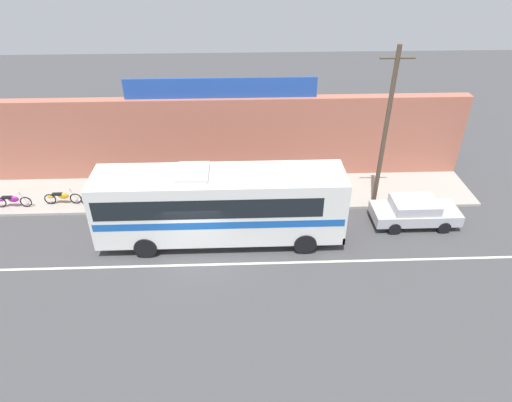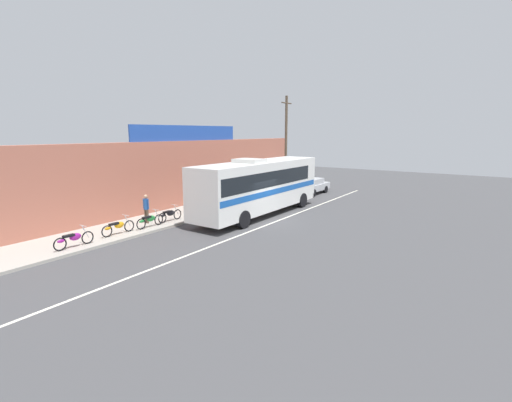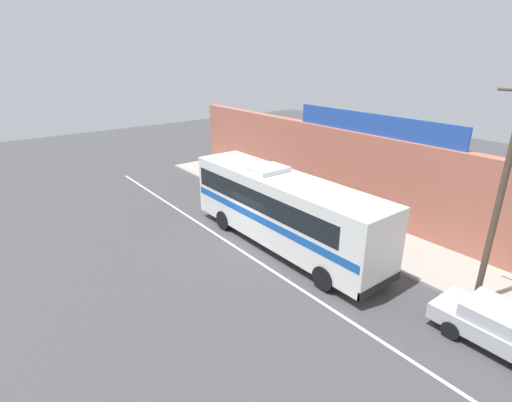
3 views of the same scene
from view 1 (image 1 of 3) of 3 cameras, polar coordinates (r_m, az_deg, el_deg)
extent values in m
plane|color=#444447|center=(21.18, -7.62, -6.61)|extent=(70.00, 70.00, 0.00)
cube|color=#A8A399|center=(25.36, -6.77, 0.99)|extent=(30.00, 3.60, 0.14)
cube|color=#B26651|center=(26.15, -6.81, 7.83)|extent=(30.00, 0.70, 4.80)
cube|color=#234CAD|center=(24.98, -4.48, 14.05)|extent=(10.39, 0.12, 1.10)
cube|color=silver|center=(20.57, -7.78, -8.02)|extent=(30.00, 0.14, 0.01)
cube|color=white|center=(20.80, -4.55, -0.40)|extent=(11.35, 2.53, 3.10)
cube|color=black|center=(20.53, -5.88, 0.85)|extent=(9.99, 2.55, 0.96)
cube|color=#1956B2|center=(20.97, -4.52, -1.09)|extent=(11.12, 2.54, 0.36)
cube|color=black|center=(21.06, 10.92, 0.95)|extent=(0.04, 2.27, 1.40)
cube|color=black|center=(22.05, 10.41, -3.07)|extent=(0.12, 2.53, 0.36)
cube|color=silver|center=(20.02, -8.01, 3.53)|extent=(1.40, 1.77, 0.24)
cylinder|color=black|center=(22.75, 5.45, -1.68)|extent=(1.04, 0.32, 1.04)
cylinder|color=black|center=(20.89, 6.21, -5.33)|extent=(1.04, 0.32, 1.04)
cylinder|color=black|center=(22.99, -12.82, -2.04)|extent=(1.04, 0.32, 1.04)
cylinder|color=black|center=(21.15, -13.77, -5.67)|extent=(1.04, 0.32, 1.04)
cube|color=#B7BABF|center=(23.93, 19.43, -1.47)|extent=(4.24, 1.79, 0.56)
cube|color=#B7BABF|center=(23.62, 19.43, -0.44)|extent=(2.21, 1.61, 0.48)
cube|color=black|center=(23.95, 21.25, -0.46)|extent=(0.21, 1.51, 0.34)
cylinder|color=black|center=(25.19, 21.31, -0.87)|extent=(0.62, 0.20, 0.62)
cylinder|color=black|center=(23.93, 22.69, -3.11)|extent=(0.62, 0.20, 0.62)
cylinder|color=black|center=(24.33, 15.97, -1.02)|extent=(0.62, 0.20, 0.62)
cylinder|color=black|center=(23.03, 17.10, -3.36)|extent=(0.62, 0.20, 0.62)
cylinder|color=brown|center=(23.11, 16.03, 8.44)|extent=(0.22, 0.22, 8.30)
cylinder|color=brown|center=(21.96, 17.48, 16.87)|extent=(1.60, 0.10, 0.10)
torus|color=black|center=(25.86, -21.83, 0.29)|extent=(0.62, 0.06, 0.62)
torus|color=black|center=(26.35, -24.58, 0.22)|extent=(0.62, 0.06, 0.62)
cylinder|color=silver|center=(25.74, -22.13, 0.85)|extent=(0.34, 0.04, 0.65)
cylinder|color=silver|center=(25.62, -22.49, 1.45)|extent=(0.03, 0.56, 0.03)
ellipsoid|color=orange|center=(25.98, -23.16, 0.59)|extent=(0.56, 0.22, 0.34)
cube|color=black|center=(26.04, -23.85, 0.80)|extent=(0.52, 0.20, 0.10)
ellipsoid|color=orange|center=(26.26, -24.52, 0.48)|extent=(0.36, 0.14, 0.16)
torus|color=black|center=(25.12, -17.94, 0.14)|extent=(0.62, 0.06, 0.62)
torus|color=black|center=(25.49, -20.63, 0.08)|extent=(0.62, 0.06, 0.62)
cylinder|color=silver|center=(24.99, -18.23, 0.71)|extent=(0.34, 0.04, 0.65)
cylinder|color=silver|center=(24.86, -18.58, 1.33)|extent=(0.03, 0.56, 0.03)
ellipsoid|color=#237F38|center=(25.19, -19.23, 0.46)|extent=(0.56, 0.22, 0.34)
cube|color=black|center=(25.21, -19.90, 0.67)|extent=(0.52, 0.20, 0.10)
ellipsoid|color=#237F38|center=(25.40, -20.56, 0.35)|extent=(0.36, 0.14, 0.16)
torus|color=black|center=(26.66, -27.08, -0.10)|extent=(0.62, 0.06, 0.62)
torus|color=black|center=(27.25, -29.61, -0.15)|extent=(0.62, 0.06, 0.62)
cylinder|color=silver|center=(26.55, -27.40, 0.44)|extent=(0.34, 0.04, 0.65)
cylinder|color=silver|center=(26.44, -27.76, 1.02)|extent=(0.03, 0.56, 0.03)
ellipsoid|color=#991E8C|center=(26.83, -28.33, 0.20)|extent=(0.56, 0.22, 0.34)
cube|color=black|center=(26.91, -28.98, 0.40)|extent=(0.52, 0.20, 0.10)
ellipsoid|color=#991E8C|center=(27.15, -29.57, 0.10)|extent=(0.36, 0.14, 0.16)
torus|color=black|center=(24.84, -14.34, 0.39)|extent=(0.62, 0.06, 0.62)
torus|color=black|center=(25.13, -17.02, 0.33)|extent=(0.62, 0.06, 0.62)
cylinder|color=silver|center=(24.70, -14.61, 0.97)|extent=(0.34, 0.04, 0.65)
cylinder|color=silver|center=(24.56, -14.94, 1.60)|extent=(0.03, 0.56, 0.03)
ellipsoid|color=black|center=(24.87, -15.61, 0.71)|extent=(0.56, 0.22, 0.34)
cube|color=black|center=(24.87, -16.27, 0.93)|extent=(0.52, 0.20, 0.10)
ellipsoid|color=black|center=(25.04, -16.94, 0.60)|extent=(0.36, 0.14, 0.16)
cylinder|color=brown|center=(25.92, -17.72, 1.53)|extent=(0.13, 0.13, 0.83)
cylinder|color=brown|center=(25.77, -17.81, 1.32)|extent=(0.13, 0.13, 0.83)
cylinder|color=#23519E|center=(25.50, -18.04, 2.82)|extent=(0.30, 0.30, 0.62)
sphere|color=tan|center=(25.28, -18.21, 3.70)|extent=(0.22, 0.22, 0.22)
cylinder|color=#23519E|center=(25.65, -17.95, 3.10)|extent=(0.08, 0.08, 0.57)
cylinder|color=#23519E|center=(25.31, -18.15, 2.65)|extent=(0.08, 0.08, 0.57)
camera|label=2|loc=(22.62, -71.24, -12.41)|focal=25.70mm
camera|label=3|loc=(13.88, 56.15, -1.13)|focal=27.20mm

